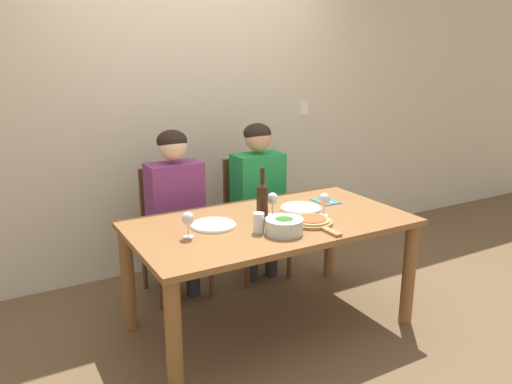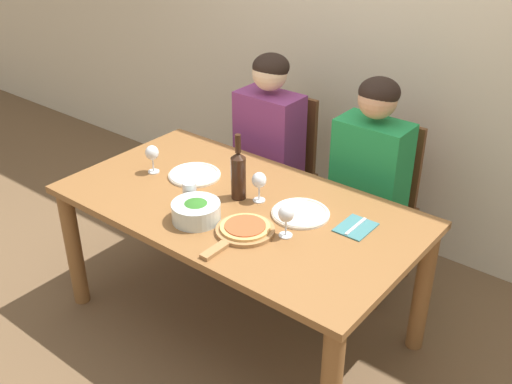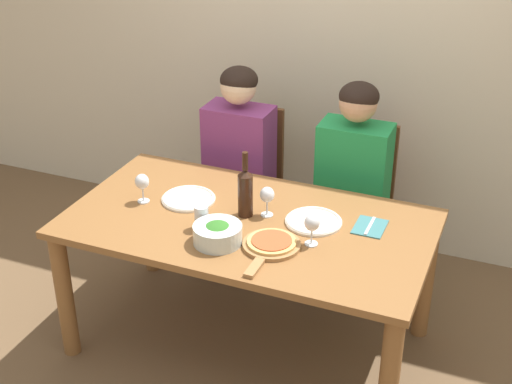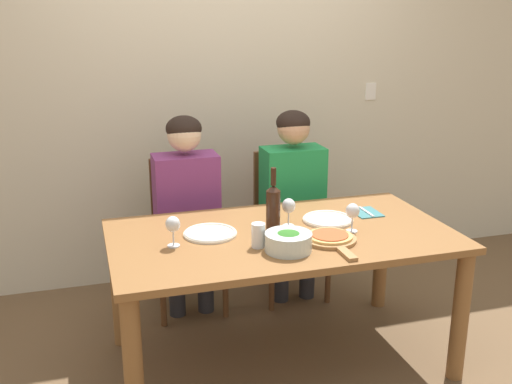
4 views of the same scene
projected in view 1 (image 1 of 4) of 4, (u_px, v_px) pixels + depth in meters
The scene contains 17 objects.
ground_plane at pixel (270, 325), 3.30m from camera, with size 40.00×40.00×0.00m, color brown.
back_wall at pixel (189, 103), 3.99m from camera, with size 10.00×0.06×2.70m.
dining_table at pixel (270, 237), 3.13m from camera, with size 1.73×0.95×0.73m.
chair_left at pixel (172, 226), 3.67m from camera, with size 0.42×0.42×0.93m.
chair_right at pixel (252, 212), 3.99m from camera, with size 0.42×0.42×0.93m.
person_woman at pixel (176, 199), 3.51m from camera, with size 0.47×0.51×1.23m.
person_man at pixel (259, 187), 3.83m from camera, with size 0.47×0.51×1.23m.
wine_bottle at pixel (262, 200), 3.09m from camera, with size 0.07×0.07×0.33m.
broccoli_bowl at pixel (284, 226), 2.87m from camera, with size 0.22×0.22×0.10m.
dinner_plate_left at pixel (214, 225), 2.99m from camera, with size 0.27×0.27×0.02m.
dinner_plate_right at pixel (301, 208), 3.32m from camera, with size 0.27×0.27×0.02m.
pizza_on_board at pixel (312, 222), 3.03m from camera, with size 0.26×0.40×0.04m.
wine_glass_left at pixel (188, 220), 2.79m from camera, with size 0.07×0.07×0.15m.
wine_glass_right at pixel (324, 200), 3.16m from camera, with size 0.07×0.07×0.15m.
wine_glass_centre at pixel (273, 200), 3.17m from camera, with size 0.07×0.07×0.15m.
water_tumbler at pixel (259, 223), 2.88m from camera, with size 0.07×0.07×0.12m.
fork_on_napkin at pixel (326, 201), 3.49m from camera, with size 0.14×0.18×0.01m.
Camera 1 is at (-1.53, -2.51, 1.73)m, focal length 35.00 mm.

